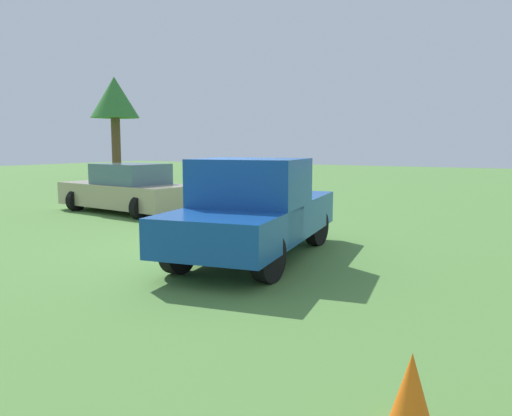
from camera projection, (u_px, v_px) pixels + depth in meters
ground_plane at (220, 251)px, 9.67m from camera, size 80.00×80.00×0.00m
pickup_truck at (254, 208)px, 8.91m from camera, size 4.91×2.59×1.78m
sedan_near at (127, 190)px, 15.20m from camera, size 2.47×4.65×1.46m
tree_back_right at (115, 100)px, 28.79m from camera, size 2.74×2.74×5.84m
traffic_cone at (411, 389)px, 3.64m from camera, size 0.32×0.32×0.55m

